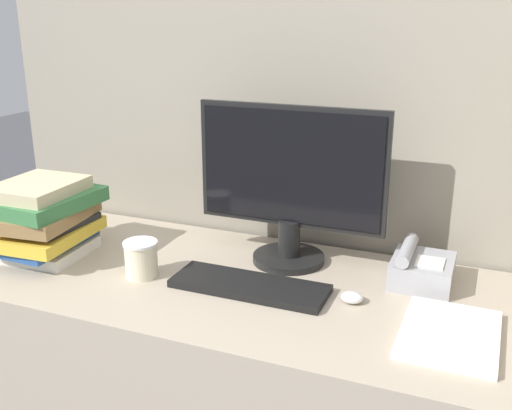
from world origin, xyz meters
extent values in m
cube|color=gray|center=(0.00, 0.71, 0.88)|extent=(1.95, 0.04, 1.75)
cube|color=tan|center=(0.00, 0.33, 0.39)|extent=(1.55, 0.67, 0.78)
cylinder|color=black|center=(0.09, 0.51, 0.79)|extent=(0.21, 0.21, 0.02)
cylinder|color=black|center=(0.09, 0.51, 0.85)|extent=(0.06, 0.06, 0.11)
cube|color=black|center=(0.09, 0.52, 1.06)|extent=(0.54, 0.02, 0.34)
cube|color=black|center=(0.09, 0.51, 1.06)|extent=(0.52, 0.01, 0.32)
cube|color=black|center=(0.05, 0.30, 0.79)|extent=(0.41, 0.14, 0.02)
ellipsoid|color=silver|center=(0.32, 0.33, 0.79)|extent=(0.06, 0.05, 0.03)
cylinder|color=beige|center=(-0.25, 0.26, 0.82)|extent=(0.09, 0.09, 0.09)
cylinder|color=white|center=(-0.25, 0.26, 0.88)|extent=(0.09, 0.09, 0.01)
cube|color=silver|center=(-0.60, 0.29, 0.80)|extent=(0.24, 0.23, 0.03)
cube|color=#264C8C|center=(-0.59, 0.28, 0.82)|extent=(0.17, 0.27, 0.02)
cube|color=gold|center=(-0.59, 0.28, 0.85)|extent=(0.25, 0.31, 0.04)
cube|color=#262628|center=(-0.60, 0.30, 0.88)|extent=(0.23, 0.24, 0.02)
cube|color=olive|center=(-0.58, 0.28, 0.91)|extent=(0.22, 0.30, 0.04)
cube|color=#38723F|center=(-0.58, 0.29, 0.95)|extent=(0.23, 0.31, 0.04)
cube|color=#C6B78C|center=(-0.60, 0.28, 0.99)|extent=(0.21, 0.25, 0.04)
cube|color=#99999E|center=(0.47, 0.51, 0.81)|extent=(0.16, 0.18, 0.07)
cube|color=white|center=(0.49, 0.48, 0.85)|extent=(0.07, 0.08, 0.00)
cylinder|color=#99999E|center=(0.42, 0.51, 0.87)|extent=(0.04, 0.18, 0.04)
cube|color=white|center=(0.56, 0.25, 0.79)|extent=(0.21, 0.28, 0.02)
camera|label=1|loc=(0.61, -1.01, 1.48)|focal=42.00mm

